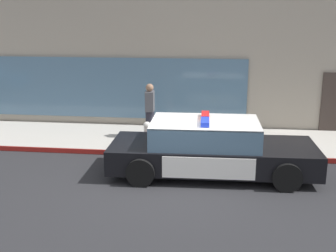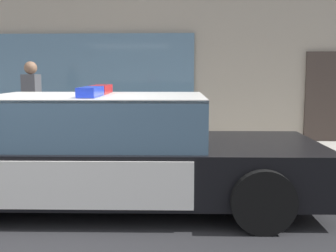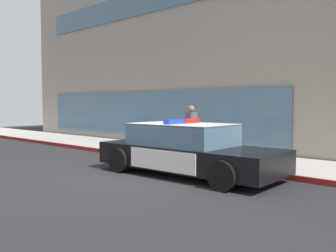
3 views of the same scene
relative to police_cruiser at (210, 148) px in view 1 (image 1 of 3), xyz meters
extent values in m
plane|color=#262628|center=(-0.91, -0.70, -0.68)|extent=(48.00, 48.00, 0.00)
cube|color=#B2ADA3|center=(-0.91, 2.67, -0.61)|extent=(48.00, 2.96, 0.15)
cube|color=maroon|center=(-0.91, 1.17, -0.61)|extent=(28.80, 0.04, 0.14)
cube|color=slate|center=(-6.20, 4.17, 0.77)|extent=(14.64, 0.08, 2.10)
cube|color=#382D28|center=(4.04, 4.17, 0.37)|extent=(1.00, 0.08, 2.10)
cube|color=black|center=(0.06, 0.00, -0.18)|extent=(5.15, 2.08, 0.60)
cube|color=silver|center=(1.69, 0.05, -0.02)|extent=(1.79, 1.94, 0.05)
cube|color=silver|center=(-1.72, -0.05, -0.02)|extent=(1.48, 1.93, 0.05)
cube|color=silver|center=(-0.07, 0.98, -0.18)|extent=(2.14, 0.09, 0.51)
cube|color=silver|center=(-0.01, -0.98, -0.18)|extent=(2.14, 0.09, 0.51)
cube|color=yellow|center=(-0.07, 0.99, -0.18)|extent=(0.22, 0.02, 0.26)
cube|color=slate|center=(-0.14, 0.00, 0.39)|extent=(2.70, 1.81, 0.60)
cube|color=silver|center=(-0.14, 0.00, 0.68)|extent=(2.70, 1.81, 0.04)
cube|color=red|center=(-0.15, 0.34, 0.76)|extent=(0.22, 0.66, 0.11)
cube|color=blue|center=(-0.13, -0.35, 0.76)|extent=(0.22, 0.66, 0.11)
cylinder|color=black|center=(1.72, 1.01, -0.34)|extent=(0.69, 0.24, 0.68)
cylinder|color=black|center=(1.77, -0.91, -0.34)|extent=(0.69, 0.24, 0.68)
cylinder|color=black|center=(-1.65, 0.92, -0.34)|extent=(0.69, 0.24, 0.68)
cylinder|color=black|center=(-1.59, -1.01, -0.34)|extent=(0.69, 0.24, 0.68)
cylinder|color=silver|center=(-1.90, 1.75, -0.48)|extent=(0.28, 0.28, 0.10)
cylinder|color=silver|center=(-1.90, 1.75, -0.21)|extent=(0.19, 0.19, 0.45)
sphere|color=silver|center=(-1.90, 1.75, 0.09)|extent=(0.22, 0.22, 0.22)
cylinder|color=#B21E19|center=(-1.90, 1.75, 0.16)|extent=(0.06, 0.06, 0.05)
cylinder|color=#B21E19|center=(-1.90, 1.61, -0.18)|extent=(0.09, 0.10, 0.09)
cylinder|color=#B21E19|center=(-1.90, 1.90, -0.18)|extent=(0.09, 0.10, 0.09)
cylinder|color=#B21E19|center=(-1.75, 1.75, -0.22)|extent=(0.10, 0.12, 0.12)
cylinder|color=#23232D|center=(-1.96, 2.65, -0.11)|extent=(0.28, 0.28, 0.85)
cube|color=#4C4C51|center=(-1.96, 2.65, 0.63)|extent=(0.28, 0.41, 0.62)
sphere|color=#8C664C|center=(-1.96, 2.65, 1.06)|extent=(0.24, 0.24, 0.24)
camera|label=1|loc=(0.19, -10.30, 3.24)|focal=45.85mm
camera|label=2|loc=(1.00, -5.16, 0.99)|focal=44.99mm
camera|label=3|loc=(6.12, -7.42, 1.21)|focal=38.43mm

